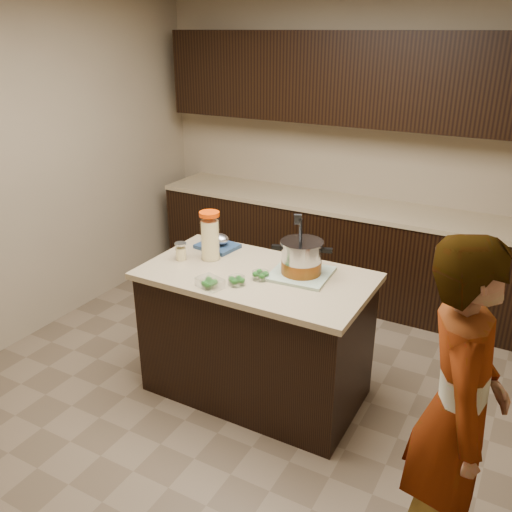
{
  "coord_description": "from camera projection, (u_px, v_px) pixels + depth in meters",
  "views": [
    {
      "loc": [
        1.51,
        -2.74,
        2.34
      ],
      "look_at": [
        0.0,
        0.0,
        1.02
      ],
      "focal_mm": 38.0,
      "sensor_mm": 36.0,
      "label": 1
    }
  ],
  "objects": [
    {
      "name": "room_shell",
      "position": [
        256.0,
        145.0,
        3.12
      ],
      "size": [
        4.04,
        4.04,
        2.72
      ],
      "color": "tan",
      "rests_on": "ground"
    },
    {
      "name": "back_cabinets",
      "position": [
        350.0,
        198.0,
        4.83
      ],
      "size": [
        3.6,
        0.63,
        2.33
      ],
      "color": "black",
      "rests_on": "ground"
    },
    {
      "name": "island",
      "position": [
        256.0,
        334.0,
        3.61
      ],
      "size": [
        1.46,
        0.81,
        0.9
      ],
      "color": "black",
      "rests_on": "ground"
    },
    {
      "name": "person",
      "position": [
        457.0,
        413.0,
        2.32
      ],
      "size": [
        0.5,
        0.66,
        1.63
      ],
      "primitive_type": "imported",
      "rotation": [
        0.0,
        0.0,
        1.78
      ],
      "color": "gray",
      "rests_on": "ground"
    },
    {
      "name": "broccoli_tub_left",
      "position": [
        261.0,
        276.0,
        3.35
      ],
      "size": [
        0.14,
        0.14,
        0.05
      ],
      "rotation": [
        0.0,
        0.0,
        0.42
      ],
      "color": "silver",
      "rests_on": "island"
    },
    {
      "name": "dish_towel",
      "position": [
        301.0,
        274.0,
        3.41
      ],
      "size": [
        0.38,
        0.38,
        0.02
      ],
      "primitive_type": "cube",
      "rotation": [
        0.0,
        0.0,
        0.07
      ],
      "color": "#598458",
      "rests_on": "island"
    },
    {
      "name": "broccoli_tub_right",
      "position": [
        237.0,
        281.0,
        3.28
      ],
      "size": [
        0.12,
        0.12,
        0.05
      ],
      "rotation": [
        0.0,
        0.0,
        -0.14
      ],
      "color": "silver",
      "rests_on": "island"
    },
    {
      "name": "ground_plane",
      "position": [
        256.0,
        390.0,
        3.79
      ],
      "size": [
        4.0,
        4.0,
        0.0
      ],
      "primitive_type": "plane",
      "color": "brown",
      "rests_on": "ground"
    },
    {
      "name": "stock_pot",
      "position": [
        301.0,
        259.0,
        3.37
      ],
      "size": [
        0.36,
        0.34,
        0.38
      ],
      "rotation": [
        0.0,
        0.0,
        0.34
      ],
      "color": "#B7B7BC",
      "rests_on": "dish_towel"
    },
    {
      "name": "lemonade_pitcher",
      "position": [
        210.0,
        238.0,
        3.6
      ],
      "size": [
        0.14,
        0.14,
        0.33
      ],
      "rotation": [
        0.0,
        0.0,
        -0.01
      ],
      "color": "#F7E297",
      "rests_on": "island"
    },
    {
      "name": "mason_jar",
      "position": [
        181.0,
        252.0,
        3.62
      ],
      "size": [
        0.09,
        0.09,
        0.13
      ],
      "rotation": [
        0.0,
        0.0,
        0.23
      ],
      "color": "#F7E297",
      "rests_on": "island"
    },
    {
      "name": "blue_tray",
      "position": [
        218.0,
        244.0,
        3.82
      ],
      "size": [
        0.3,
        0.25,
        0.1
      ],
      "rotation": [
        0.0,
        0.0,
        -0.13
      ],
      "color": "navy",
      "rests_on": "island"
    },
    {
      "name": "broccoli_tub_rect",
      "position": [
        210.0,
        283.0,
        3.25
      ],
      "size": [
        0.18,
        0.15,
        0.06
      ],
      "rotation": [
        0.0,
        0.0,
        -0.3
      ],
      "color": "silver",
      "rests_on": "island"
    }
  ]
}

